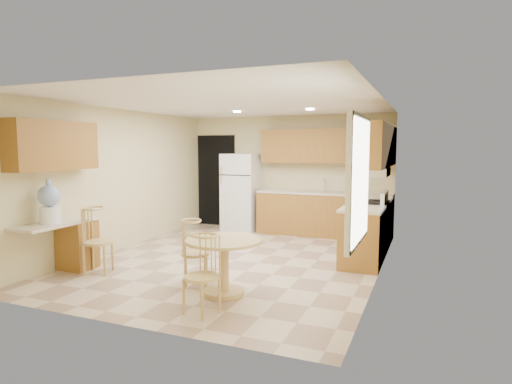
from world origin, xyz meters
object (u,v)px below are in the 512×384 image
at_px(chair_desk, 93,235).
at_px(water_crock, 49,203).
at_px(stove, 367,227).
at_px(dining_table, 224,258).
at_px(chair_table_b, 197,269).
at_px(refrigerator, 242,192).
at_px(chair_table_a, 192,247).

xyz_separation_m(chair_desk, water_crock, (-0.45, -0.32, 0.47)).
distance_m(stove, water_crock, 4.96).
bearing_deg(dining_table, chair_desk, 178.65).
bearing_deg(chair_table_b, refrigerator, -57.27).
distance_m(dining_table, chair_table_b, 0.74).
bearing_deg(stove, chair_desk, -142.66).
xyz_separation_m(chair_table_a, water_crock, (-2.01, -0.44, 0.53)).
xyz_separation_m(stove, chair_table_a, (-1.92, -2.53, 0.05)).
bearing_deg(dining_table, chair_table_a, 162.99).
bearing_deg(chair_desk, chair_table_b, 50.53).
bearing_deg(water_crock, stove, 37.14).
distance_m(refrigerator, stove, 3.15).
bearing_deg(refrigerator, water_crock, -104.06).
height_order(chair_table_a, chair_desk, chair_desk).
bearing_deg(stove, chair_table_a, -127.13).
xyz_separation_m(dining_table, chair_table_b, (0.05, -0.73, 0.07)).
height_order(refrigerator, chair_table_b, refrigerator).
relative_size(dining_table, chair_table_b, 1.09).
bearing_deg(chair_table_b, chair_table_a, -42.13).
height_order(stove, water_crock, water_crock).
xyz_separation_m(refrigerator, dining_table, (1.51, -3.92, -0.38)).
relative_size(refrigerator, dining_table, 1.78).
height_order(stove, chair_desk, stove).
bearing_deg(chair_table_a, refrigerator, 160.52).
relative_size(refrigerator, chair_desk, 1.77).
xyz_separation_m(refrigerator, chair_table_b, (1.56, -4.65, -0.31)).
bearing_deg(dining_table, water_crock, -173.92).
bearing_deg(chair_desk, chair_table_a, 74.82).
height_order(stove, chair_table_b, stove).
xyz_separation_m(stove, water_crock, (-3.92, -2.97, 0.58)).
height_order(refrigerator, stove, refrigerator).
distance_m(chair_table_b, chair_desk, 2.30).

